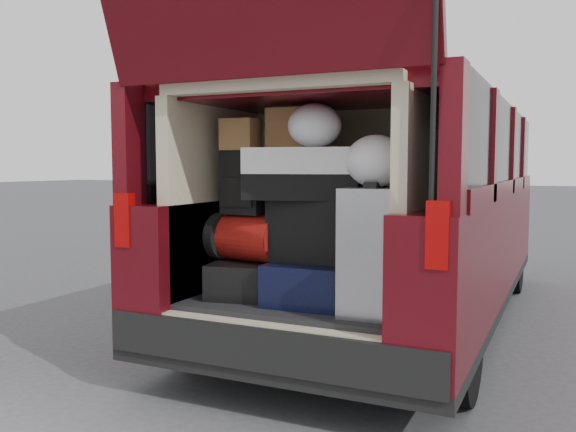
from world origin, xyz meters
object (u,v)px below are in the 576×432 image
Objects in this scene: red_duffel at (249,237)px; backpack at (245,182)px; silver_roller at (374,250)px; black_soft_case at (314,230)px; black_hardshell at (248,278)px; navy_hardshell at (313,282)px; twotone_duffel at (305,174)px.

backpack is (-0.02, 0.00, 0.33)m from red_duffel.
silver_roller is 1.36× the size of black_soft_case.
silver_roller is at bearing -18.26° from black_soft_case.
black_hardshell is 0.52m from black_soft_case.
black_soft_case reaches higher than navy_hardshell.
black_hardshell is 0.97× the size of navy_hardshell.
twotone_duffel is (0.36, 0.01, 0.38)m from red_duffel.
navy_hardshell is 0.82× the size of twotone_duffel.
red_duffel is 0.52m from twotone_duffel.
black_hardshell is at bearing -176.59° from black_soft_case.
red_duffel is (0.00, 0.00, 0.24)m from black_hardshell.
navy_hardshell is 1.10× the size of black_soft_case.
twotone_duffel is at bearing -8.68° from black_hardshell.
black_hardshell is at bearing 171.11° from silver_roller.
red_duffel reaches higher than navy_hardshell.
backpack is at bearing -177.41° from black_soft_case.
silver_roller is at bearing -25.73° from twotone_duffel.
black_soft_case is at bearing 1.94° from twotone_duffel.
silver_roller is at bearing 2.04° from red_duffel.
black_soft_case is (-0.39, 0.13, 0.08)m from silver_roller.
backpack is at bearing -170.75° from red_duffel.
backpack is 0.38m from twotone_duffel.
backpack reaches higher than black_hardshell.
black_soft_case is 0.74× the size of twotone_duffel.
black_soft_case is (0.42, 0.02, 0.06)m from red_duffel.
twotone_duffel is (0.38, 0.01, 0.05)m from backpack.
black_soft_case is at bearing 98.04° from navy_hardshell.
navy_hardshell is at bearing -12.54° from black_hardshell.
backpack is at bearing 153.14° from black_hardshell.
twotone_duffel is (0.36, 0.01, 0.62)m from black_hardshell.
navy_hardshell is at bearing -33.91° from twotone_duffel.
silver_roller is at bearing -15.97° from navy_hardshell.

